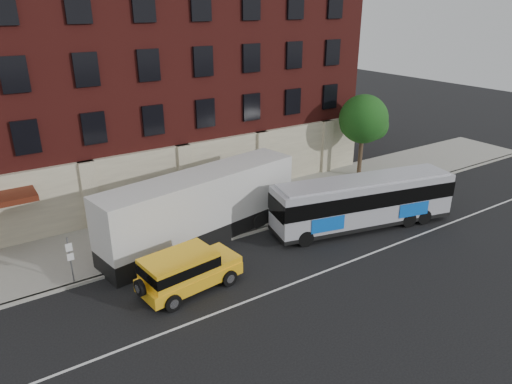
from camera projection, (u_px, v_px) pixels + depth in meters
ground at (295, 290)px, 21.72m from camera, size 120.00×120.00×0.00m
sidewalk at (206, 220)px, 28.67m from camera, size 60.00×6.00×0.15m
kerb at (230, 239)px, 26.34m from camera, size 60.00×0.25×0.15m
lane_line at (289, 285)px, 22.11m from camera, size 60.00×0.12×0.01m
building at (148, 80)px, 31.99m from camera, size 30.00×12.10×15.00m
sign_pole at (70, 258)px, 21.62m from camera, size 0.30×0.20×2.50m
street_tree at (364, 121)px, 34.31m from camera, size 3.60×3.60×6.20m
city_bus at (363, 200)px, 27.36m from camera, size 11.41×4.77×3.06m
yellow_suv at (185, 269)px, 21.34m from camera, size 5.15×2.66×1.92m
shipping_container at (202, 208)px, 25.64m from camera, size 12.11×4.44×3.96m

